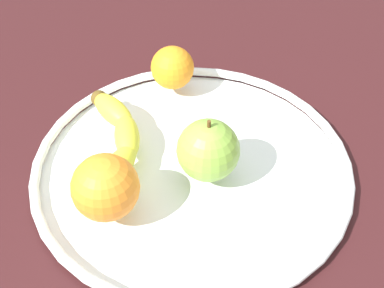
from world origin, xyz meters
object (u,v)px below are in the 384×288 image
Objects in this scene: banana at (118,136)px; orange_front_left at (172,68)px; fruit_bowl at (192,166)px; orange_back_left at (105,188)px; apple at (208,150)px.

banana is 13.95cm from orange_front_left.
orange_back_left is (-9.18, 7.66, 4.64)cm from fruit_bowl.
fruit_bowl is at bearing -158.16° from orange_front_left.
apple is at bearing -121.03° from banana.
apple is 17.52cm from orange_front_left.
fruit_bowl is 6.51× the size of orange_front_left.
fruit_bowl is at bearing 58.39° from apple.
orange_front_left is (14.28, 5.72, 3.92)cm from fruit_bowl.
orange_back_left is (-23.45, 1.94, 0.72)cm from orange_front_left.
apple is (-1.34, -2.18, 4.61)cm from fruit_bowl.
apple reaches higher than fruit_bowl.
banana is at bearing 163.63° from orange_front_left.
apple is at bearing -121.61° from fruit_bowl.
banana is at bearing 11.00° from orange_back_left.
orange_front_left is 23.55cm from orange_back_left.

